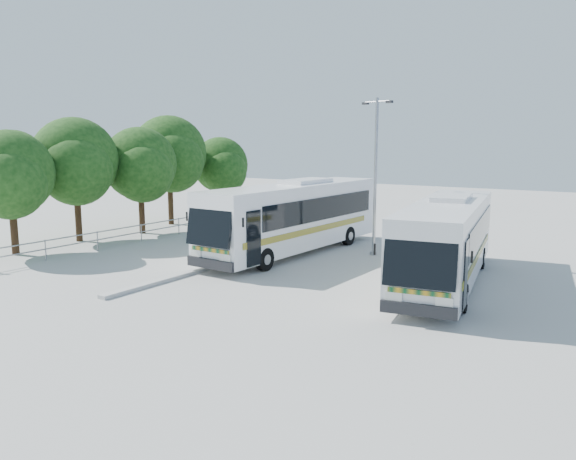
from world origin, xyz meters
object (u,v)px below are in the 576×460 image
Objects in this scene: coach_main at (294,216)px; lamppost at (376,170)px; tree_far_b at (76,160)px; tree_far_c at (141,164)px; tree_far_d at (170,153)px; coach_adjacent at (447,239)px; tree_far_a at (11,173)px; tree_far_e at (221,165)px.

lamppost reaches higher than coach_main.
tree_far_b is 1.07× the size of tree_far_c.
tree_far_d is 0.58× the size of coach_main.
tree_far_d is at bearing -169.10° from lamppost.
tree_far_a is at bearing -172.28° from coach_adjacent.
lamppost is (15.01, 9.71, 0.18)m from tree_far_a.
tree_far_d is 16.04m from lamppost.
tree_far_e is (-0.20, 16.30, -0.19)m from tree_far_a.
tree_far_a is at bearing -128.72° from lamppost.
tree_far_a is 0.52× the size of coach_adjacent.
tree_far_a is at bearing -81.99° from tree_far_b.
tree_far_a reaches higher than coach_adjacent.
tree_far_d is at bearing -98.63° from tree_far_e.
tree_far_a is at bearing -89.29° from tree_far_e.
tree_far_c is (0.30, 8.10, 0.19)m from tree_far_a.
tree_far_d is at bearing 92.23° from tree_far_b.
tree_far_d is (-0.30, 7.60, 0.25)m from tree_far_b.
lamppost is at bearing -7.49° from tree_far_d.
coach_main is at bearing -35.74° from tree_far_e.
coach_adjacent is at bearing -15.46° from tree_far_d.
tree_far_b is at bearing -87.77° from tree_far_d.
lamppost reaches higher than coach_adjacent.
tree_far_c is 0.51× the size of coach_main.
tree_far_a is 11.86m from tree_far_d.
coach_adjacent is (20.65, -5.71, -3.02)m from tree_far_d.
tree_far_c is 19.72m from coach_adjacent.
tree_far_c reaches higher than coach_adjacent.
tree_far_b reaches higher than coach_main.
tree_far_b is 12.86m from coach_main.
tree_far_d is at bearing 164.73° from coach_main.
tree_far_d reaches higher than tree_far_b.
tree_far_c is 0.84× the size of lamppost.
tree_far_c is at bearing 164.70° from coach_adjacent.
lamppost is at bearing 133.29° from coach_adjacent.
coach_adjacent is (20.35, 1.89, -2.78)m from tree_far_b.
coach_adjacent is 1.56× the size of lamppost.
tree_far_d is (-0.89, 11.80, 0.74)m from tree_far_a.
lamppost is (14.71, 1.61, -0.01)m from tree_far_c.
lamppost is at bearing -23.42° from tree_far_e.
tree_far_e reaches higher than coach_main.
tree_far_a is 1.05× the size of tree_far_e.
tree_far_b reaches higher than tree_far_c.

